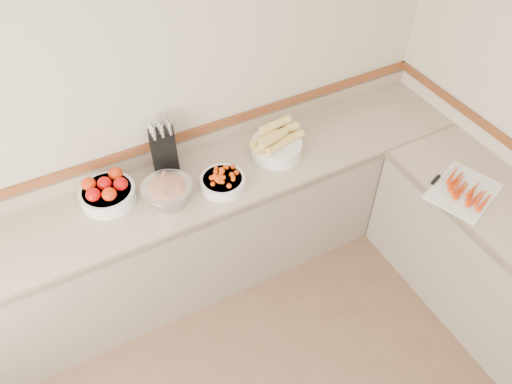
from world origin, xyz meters
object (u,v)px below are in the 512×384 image
rhubarb_bowl (168,193)px  cutting_board (464,190)px  tomato_bowl (107,192)px  cherry_tomato_bowl (223,181)px  knife_block (164,151)px  corn_bowl (276,144)px

rhubarb_bowl → cutting_board: 1.84m
tomato_bowl → rhubarb_bowl: 0.38m
cherry_tomato_bowl → rhubarb_bowl: size_ratio=0.91×
knife_block → cutting_board: knife_block is taller
tomato_bowl → rhubarb_bowl: (0.32, -0.20, 0.02)m
cherry_tomato_bowl → rhubarb_bowl: (-0.35, 0.03, 0.04)m
tomato_bowl → cherry_tomato_bowl: (0.67, -0.23, -0.02)m
cherry_tomato_bowl → rhubarb_bowl: bearing=175.6°
rhubarb_bowl → cutting_board: size_ratio=0.59×
rhubarb_bowl → tomato_bowl: bearing=147.9°
knife_block → cutting_board: (1.56, -1.08, -0.14)m
knife_block → corn_bowl: knife_block is taller
cherry_tomato_bowl → cutting_board: bearing=-29.9°
knife_block → tomato_bowl: (-0.42, -0.10, -0.09)m
corn_bowl → rhubarb_bowl: corn_bowl is taller
tomato_bowl → cherry_tomato_bowl: size_ratio=1.19×
knife_block → corn_bowl: (0.70, -0.21, -0.07)m
knife_block → rhubarb_bowl: knife_block is taller
cutting_board → rhubarb_bowl: bearing=154.8°
corn_bowl → rhubarb_bowl: 0.81m
knife_block → cherry_tomato_bowl: 0.43m
cherry_tomato_bowl → cutting_board: (1.31, -0.75, -0.03)m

